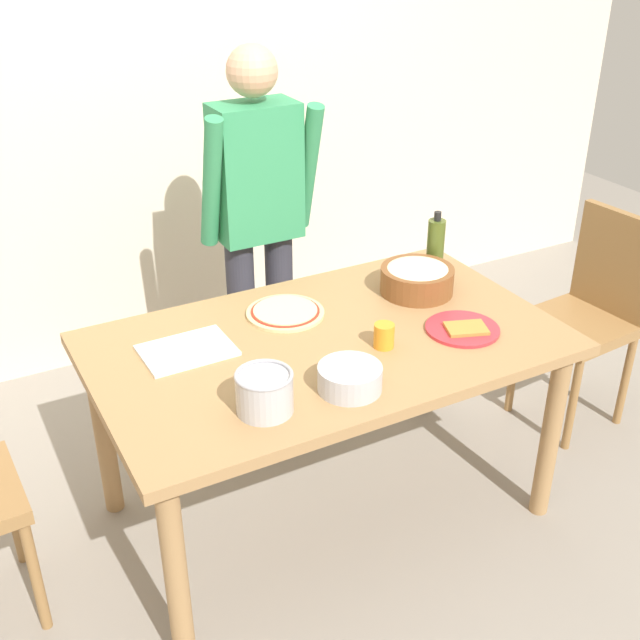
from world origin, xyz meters
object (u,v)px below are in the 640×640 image
Objects in this scene: cup_orange at (384,336)px; cutting_board_white at (187,350)px; person_cook at (258,216)px; popcorn_bowl at (417,277)px; plate_with_slice at (463,329)px; steel_pot at (264,392)px; olive_oil_bottle at (435,246)px; dining_table at (327,361)px; mixing_bowl_steel at (350,378)px; chair_wooden_right at (591,307)px; pizza_raw_on_board at (285,312)px.

cutting_board_white is at bearing 154.59° from cup_orange.
person_cook reaches higher than popcorn_bowl.
plate_with_slice is 1.50× the size of steel_pot.
person_cook is 9.34× the size of steel_pot.
cutting_board_white is (-0.09, 0.43, -0.06)m from steel_pot.
cutting_board_white is (-1.10, -0.13, -0.11)m from olive_oil_bottle.
olive_oil_bottle is 3.01× the size of cup_orange.
mixing_bowl_steel reaches higher than dining_table.
person_cook is 19.06× the size of cup_orange.
chair_wooden_right is 1.22m from cup_orange.
pizza_raw_on_board is 3.35× the size of cup_orange.
cutting_board_white reaches higher than dining_table.
olive_oil_bottle is 0.66m from cup_orange.
steel_pot is 0.58× the size of cutting_board_white.
chair_wooden_right is at bearing -19.72° from olive_oil_bottle.
dining_table is at bearing -17.82° from cutting_board_white.
cup_orange is (0.14, -0.14, 0.13)m from dining_table.
chair_wooden_right is 1.48m from mixing_bowl_steel.
pizza_raw_on_board reaches higher than dining_table.
popcorn_bowl is 0.93m from cutting_board_white.
pizza_raw_on_board is 0.41m from cup_orange.
mixing_bowl_steel is at bearing -166.35° from plate_with_slice.
olive_oil_bottle reaches higher than mixing_bowl_steel.
steel_pot reaches higher than mixing_bowl_steel.
person_cook is at bearing 139.13° from olive_oil_bottle.
mixing_bowl_steel is (-0.18, -1.06, -0.14)m from person_cook.
chair_wooden_right is 3.71× the size of olive_oil_bottle.
cup_orange is at bearing -25.41° from cutting_board_white.
pizza_raw_on_board is 1.11× the size of olive_oil_bottle.
plate_with_slice is at bearing -19.75° from cutting_board_white.
steel_pot is at bearing -141.98° from dining_table.
dining_table is 0.49m from plate_with_slice.
mixing_bowl_steel is 1.15× the size of steel_pot.
pizza_raw_on_board is at bearing 117.32° from cup_orange.
chair_wooden_right is at bearing 13.62° from plate_with_slice.
chair_wooden_right is at bearing 10.80° from steel_pot.
dining_table is 9.22× the size of steel_pot.
popcorn_bowl reaches higher than pizza_raw_on_board.
cutting_board_white is at bearing -173.23° from olive_oil_bottle.
person_cook reaches higher than plate_with_slice.
steel_pot is at bearing -78.81° from cutting_board_white.
plate_with_slice is (0.35, -0.93, -0.17)m from person_cook.
mixing_bowl_steel is at bearing -94.61° from pizza_raw_on_board.
dining_table is 8.00× the size of mixing_bowl_steel.
mixing_bowl_steel is 0.29m from cup_orange.
plate_with_slice is 0.82m from steel_pot.
popcorn_bowl is at bearing 18.02° from dining_table.
chair_wooden_right is 5.48× the size of steel_pot.
olive_oil_bottle reaches higher than popcorn_bowl.
person_cook is at bearing 80.30° from mixing_bowl_steel.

